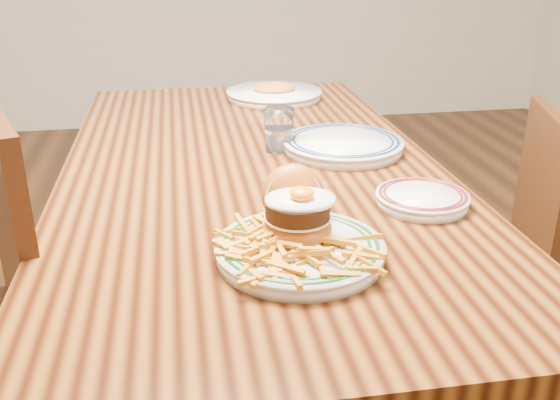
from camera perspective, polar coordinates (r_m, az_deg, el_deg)
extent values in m
cube|color=black|center=(1.44, -2.56, 2.39)|extent=(0.85, 1.60, 0.05)
cylinder|color=black|center=(2.27, -13.94, -0.59)|extent=(0.07, 0.07, 0.70)
cylinder|color=black|center=(2.32, 4.28, 0.59)|extent=(0.07, 0.07, 0.70)
cube|color=#381D0B|center=(1.31, -23.38, -2.31)|extent=(0.19, 0.43, 0.48)
cylinder|color=#381D0B|center=(1.72, -22.05, -15.14)|extent=(0.04, 0.04, 0.44)
cube|color=#381D0B|center=(1.74, 22.79, 0.60)|extent=(0.14, 0.38, 0.42)
cylinder|color=#381D0B|center=(2.07, 20.13, -8.81)|extent=(0.04, 0.04, 0.38)
cylinder|color=#381D0B|center=(1.80, 22.18, -14.31)|extent=(0.04, 0.04, 0.38)
cylinder|color=silver|center=(1.01, 1.82, -4.88)|extent=(0.27, 0.27, 0.02)
cylinder|color=silver|center=(1.00, 1.83, -4.20)|extent=(0.28, 0.28, 0.01)
torus|color=#0C4417|center=(1.00, 1.83, -4.11)|extent=(0.25, 0.25, 0.01)
torus|color=#0C4417|center=(1.00, 1.83, -4.11)|extent=(0.23, 0.23, 0.01)
ellipsoid|color=#AD5016|center=(1.03, 1.60, -2.58)|extent=(0.12, 0.12, 0.05)
cylinder|color=beige|center=(1.02, 1.61, -1.60)|extent=(0.11, 0.11, 0.00)
cylinder|color=black|center=(1.01, 1.62, -0.81)|extent=(0.11, 0.11, 0.03)
ellipsoid|color=white|center=(1.00, 1.87, 0.04)|extent=(0.11, 0.10, 0.01)
ellipsoid|color=orange|center=(1.00, 2.02, 0.57)|extent=(0.04, 0.04, 0.02)
ellipsoid|color=#AD5016|center=(1.07, 1.18, 0.46)|extent=(0.12, 0.10, 0.12)
cylinder|color=beige|center=(1.06, 1.29, 0.00)|extent=(0.10, 0.04, 0.10)
cylinder|color=silver|center=(1.24, 12.85, -0.12)|extent=(0.18, 0.18, 0.02)
cylinder|color=silver|center=(1.23, 12.90, 0.42)|extent=(0.18, 0.18, 0.01)
torus|color=#581419|center=(1.23, 12.91, 0.50)|extent=(0.17, 0.17, 0.01)
torus|color=#581419|center=(1.23, 12.91, 0.50)|extent=(0.15, 0.15, 0.01)
cube|color=silver|center=(1.25, 13.61, 0.70)|extent=(0.09, 0.08, 0.00)
cylinder|color=silver|center=(1.52, 5.76, 4.84)|extent=(0.29, 0.29, 0.02)
cylinder|color=silver|center=(1.52, 5.78, 5.36)|extent=(0.29, 0.29, 0.01)
torus|color=#0E1E47|center=(1.52, 5.78, 5.44)|extent=(0.27, 0.27, 0.01)
torus|color=#0E1E47|center=(1.52, 5.78, 5.44)|extent=(0.24, 0.24, 0.01)
cylinder|color=white|center=(1.51, -0.07, 6.47)|extent=(0.07, 0.07, 0.11)
cylinder|color=silver|center=(1.52, -0.07, 5.58)|extent=(0.06, 0.06, 0.05)
cylinder|color=silver|center=(2.02, -0.53, 9.51)|extent=(0.30, 0.30, 0.02)
cylinder|color=silver|center=(2.01, -0.54, 9.90)|extent=(0.30, 0.30, 0.01)
ellipsoid|color=#A46B2F|center=(2.01, -0.54, 10.18)|extent=(0.13, 0.11, 0.04)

